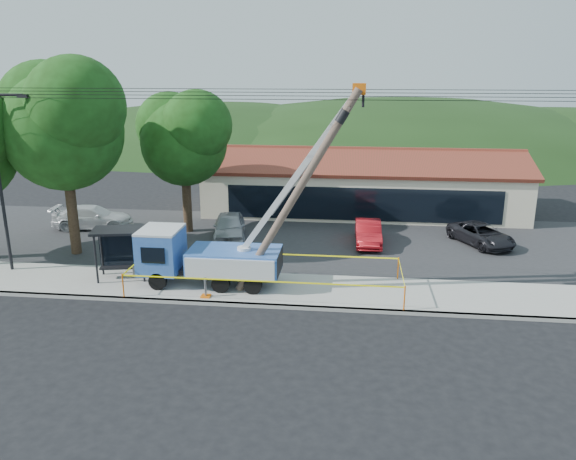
% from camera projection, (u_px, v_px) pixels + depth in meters
% --- Properties ---
extents(ground, '(120.00, 120.00, 0.00)m').
position_uv_depth(ground, '(266.00, 329.00, 22.62)').
color(ground, black).
rests_on(ground, ground).
extents(curb, '(60.00, 0.25, 0.15)m').
position_uv_depth(curb, '(273.00, 306.00, 24.61)').
color(curb, '#A4A199').
rests_on(curb, ground).
extents(sidewalk, '(60.00, 4.00, 0.15)m').
position_uv_depth(sidewalk, '(279.00, 290.00, 26.42)').
color(sidewalk, '#A4A199').
rests_on(sidewalk, ground).
extents(parking_lot, '(60.00, 12.00, 0.10)m').
position_uv_depth(parking_lot, '(296.00, 240.00, 34.05)').
color(parking_lot, '#28282B').
rests_on(parking_lot, ground).
extents(strip_mall, '(22.50, 8.53, 4.67)m').
position_uv_depth(strip_mall, '(362.00, 185.00, 40.71)').
color(strip_mall, beige).
rests_on(strip_mall, ground).
extents(streetlight, '(2.13, 0.22, 9.00)m').
position_uv_depth(streetlight, '(2.00, 170.00, 27.42)').
color(streetlight, black).
rests_on(streetlight, ground).
extents(tree_west_near, '(7.56, 6.72, 10.80)m').
position_uv_depth(tree_west_near, '(62.00, 119.00, 29.46)').
color(tree_west_near, '#332316').
rests_on(tree_west_near, ground).
extents(tree_lot, '(6.30, 5.60, 8.94)m').
position_uv_depth(tree_lot, '(184.00, 134.00, 34.05)').
color(tree_lot, '#332316').
rests_on(tree_lot, ground).
extents(hill_west, '(78.40, 56.00, 28.00)m').
position_uv_depth(hill_west, '(219.00, 144.00, 76.72)').
color(hill_west, black).
rests_on(hill_west, ground).
extents(hill_center, '(89.60, 64.00, 32.00)m').
position_uv_depth(hill_center, '(404.00, 147.00, 73.97)').
color(hill_center, black).
rests_on(hill_center, ground).
extents(hill_east, '(72.80, 52.00, 26.00)m').
position_uv_depth(hill_east, '(563.00, 149.00, 71.77)').
color(hill_east, black).
rests_on(hill_east, ground).
extents(utility_truck, '(10.46, 3.61, 9.37)m').
position_uv_depth(utility_truck, '(207.00, 254.00, 26.56)').
color(utility_truck, black).
rests_on(utility_truck, ground).
extents(leaning_pole, '(5.58, 1.96, 9.30)m').
position_uv_depth(leaning_pole, '(301.00, 185.00, 24.52)').
color(leaning_pole, brown).
rests_on(leaning_pole, ground).
extents(bus_shelter, '(2.87, 2.10, 2.50)m').
position_uv_depth(bus_shelter, '(121.00, 241.00, 27.35)').
color(bus_shelter, black).
rests_on(bus_shelter, ground).
extents(caution_tape, '(12.54, 3.78, 1.09)m').
position_uv_depth(caution_tape, '(266.00, 271.00, 26.25)').
color(caution_tape, orange).
rests_on(caution_tape, ground).
extents(car_silver, '(2.71, 4.92, 1.58)m').
position_uv_depth(car_silver, '(230.00, 241.00, 34.07)').
color(car_silver, '#ABACB2').
rests_on(car_silver, ground).
extents(car_red, '(1.55, 4.20, 1.37)m').
position_uv_depth(car_red, '(368.00, 245.00, 33.18)').
color(car_red, '#A61017').
rests_on(car_red, ground).
extents(car_white, '(5.26, 2.69, 1.46)m').
position_uv_depth(car_white, '(94.00, 230.00, 36.41)').
color(car_white, silver).
rests_on(car_white, ground).
extents(car_dark, '(3.85, 4.91, 1.24)m').
position_uv_depth(car_dark, '(480.00, 246.00, 33.07)').
color(car_dark, black).
rests_on(car_dark, ground).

